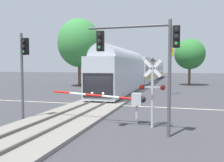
{
  "coord_description": "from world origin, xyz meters",
  "views": [
    {
      "loc": [
        6.8,
        -19.75,
        3.32
      ],
      "look_at": [
        0.82,
        1.39,
        2.0
      ],
      "focal_mm": 38.55,
      "sensor_mm": 36.0,
      "label": 1
    }
  ],
  "objects_px": {
    "traffic_signal_far_side": "(171,62)",
    "crossing_gate_near": "(126,99)",
    "traffic_signal_near_right": "(145,49)",
    "commuter_train": "(145,70)",
    "crossing_signal_mast": "(152,85)",
    "traffic_signal_median": "(23,62)",
    "elm_centre_background": "(190,54)",
    "oak_behind_train": "(79,43)"
  },
  "relations": [
    {
      "from": "traffic_signal_far_side",
      "to": "crossing_gate_near",
      "type": "bearing_deg",
      "value": -97.03
    },
    {
      "from": "crossing_gate_near",
      "to": "traffic_signal_far_side",
      "type": "bearing_deg",
      "value": 82.97
    },
    {
      "from": "traffic_signal_far_side",
      "to": "traffic_signal_near_right",
      "type": "relative_size",
      "value": 1.07
    },
    {
      "from": "commuter_train",
      "to": "crossing_signal_mast",
      "type": "height_order",
      "value": "commuter_train"
    },
    {
      "from": "commuter_train",
      "to": "traffic_signal_median",
      "type": "relative_size",
      "value": 11.6
    },
    {
      "from": "traffic_signal_far_side",
      "to": "commuter_train",
      "type": "bearing_deg",
      "value": 106.6
    },
    {
      "from": "traffic_signal_median",
      "to": "traffic_signal_near_right",
      "type": "height_order",
      "value": "traffic_signal_near_right"
    },
    {
      "from": "crossing_signal_mast",
      "to": "traffic_signal_near_right",
      "type": "xyz_separation_m",
      "value": [
        -0.19,
        -1.47,
        1.8
      ]
    },
    {
      "from": "traffic_signal_median",
      "to": "traffic_signal_near_right",
      "type": "relative_size",
      "value": 0.97
    },
    {
      "from": "traffic_signal_near_right",
      "to": "crossing_signal_mast",
      "type": "bearing_deg",
      "value": 82.58
    },
    {
      "from": "traffic_signal_median",
      "to": "elm_centre_background",
      "type": "distance_m",
      "value": 33.9
    },
    {
      "from": "commuter_train",
      "to": "traffic_signal_near_right",
      "type": "distance_m",
      "value": 37.32
    },
    {
      "from": "elm_centre_background",
      "to": "oak_behind_train",
      "type": "xyz_separation_m",
      "value": [
        -17.94,
        -7.13,
        1.75
      ]
    },
    {
      "from": "traffic_signal_far_side",
      "to": "oak_behind_train",
      "type": "distance_m",
      "value": 17.69
    },
    {
      "from": "traffic_signal_median",
      "to": "traffic_signal_near_right",
      "type": "distance_m",
      "value": 7.62
    },
    {
      "from": "crossing_gate_near",
      "to": "traffic_signal_median",
      "type": "height_order",
      "value": "traffic_signal_median"
    },
    {
      "from": "crossing_signal_mast",
      "to": "traffic_signal_far_side",
      "type": "bearing_deg",
      "value": 88.84
    },
    {
      "from": "crossing_gate_near",
      "to": "oak_behind_train",
      "type": "xyz_separation_m",
      "value": [
        -13.31,
        23.95,
        5.85
      ]
    },
    {
      "from": "crossing_gate_near",
      "to": "elm_centre_background",
      "type": "bearing_deg",
      "value": 81.52
    },
    {
      "from": "traffic_signal_far_side",
      "to": "traffic_signal_median",
      "type": "bearing_deg",
      "value": -115.8
    },
    {
      "from": "traffic_signal_near_right",
      "to": "elm_centre_background",
      "type": "bearing_deg",
      "value": 84.45
    },
    {
      "from": "traffic_signal_far_side",
      "to": "elm_centre_background",
      "type": "bearing_deg",
      "value": 80.07
    },
    {
      "from": "crossing_gate_near",
      "to": "traffic_signal_near_right",
      "type": "xyz_separation_m",
      "value": [
        1.41,
        -2.11,
        2.7
      ]
    },
    {
      "from": "traffic_signal_near_right",
      "to": "elm_centre_background",
      "type": "height_order",
      "value": "elm_centre_background"
    },
    {
      "from": "crossing_signal_mast",
      "to": "commuter_train",
      "type": "bearing_deg",
      "value": 98.65
    },
    {
      "from": "elm_centre_background",
      "to": "traffic_signal_near_right",
      "type": "bearing_deg",
      "value": -95.55
    },
    {
      "from": "traffic_signal_median",
      "to": "traffic_signal_far_side",
      "type": "distance_m",
      "value": 18.47
    },
    {
      "from": "traffic_signal_far_side",
      "to": "crossing_signal_mast",
      "type": "bearing_deg",
      "value": -91.16
    },
    {
      "from": "commuter_train",
      "to": "crossing_gate_near",
      "type": "relative_size",
      "value": 10.57
    },
    {
      "from": "traffic_signal_near_right",
      "to": "traffic_signal_far_side",
      "type": "bearing_deg",
      "value": 88.32
    },
    {
      "from": "commuter_train",
      "to": "traffic_signal_far_side",
      "type": "xyz_separation_m",
      "value": [
        5.73,
        -19.21,
        1.17
      ]
    },
    {
      "from": "traffic_signal_near_right",
      "to": "oak_behind_train",
      "type": "distance_m",
      "value": 30.09
    },
    {
      "from": "traffic_signal_median",
      "to": "traffic_signal_far_side",
      "type": "height_order",
      "value": "traffic_signal_far_side"
    },
    {
      "from": "commuter_train",
      "to": "oak_behind_train",
      "type": "xyz_separation_m",
      "value": [
        -9.51,
        -10.87,
        4.54
      ]
    },
    {
      "from": "traffic_signal_near_right",
      "to": "elm_centre_background",
      "type": "distance_m",
      "value": 33.38
    },
    {
      "from": "traffic_signal_median",
      "to": "elm_centre_background",
      "type": "height_order",
      "value": "elm_centre_background"
    },
    {
      "from": "commuter_train",
      "to": "traffic_signal_median",
      "type": "distance_m",
      "value": 35.92
    },
    {
      "from": "commuter_train",
      "to": "traffic_signal_median",
      "type": "height_order",
      "value": "commuter_train"
    },
    {
      "from": "crossing_signal_mast",
      "to": "traffic_signal_near_right",
      "type": "distance_m",
      "value": 2.33
    },
    {
      "from": "crossing_gate_near",
      "to": "traffic_signal_near_right",
      "type": "relative_size",
      "value": 1.07
    },
    {
      "from": "crossing_gate_near",
      "to": "crossing_signal_mast",
      "type": "xyz_separation_m",
      "value": [
        1.6,
        -0.64,
        0.9
      ]
    },
    {
      "from": "commuter_train",
      "to": "traffic_signal_far_side",
      "type": "height_order",
      "value": "traffic_signal_far_side"
    }
  ]
}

